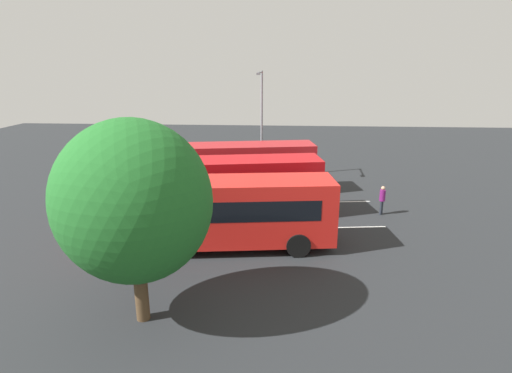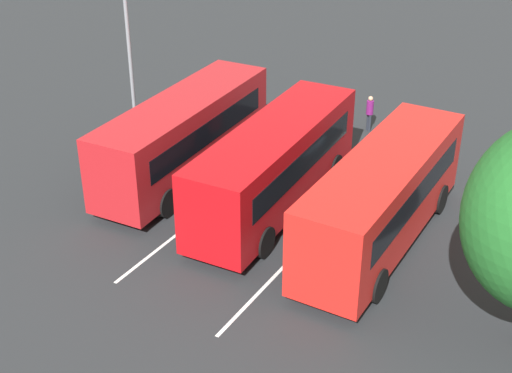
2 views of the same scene
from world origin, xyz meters
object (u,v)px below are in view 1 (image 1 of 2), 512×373
pedestrian (382,198)px  bus_center_left (235,185)px  bus_center_right (242,166)px  depot_tree (133,202)px  street_lamp (261,118)px  bus_far_left (229,211)px

pedestrian → bus_center_left: bearing=35.4°
pedestrian → bus_center_right: bearing=6.9°
pedestrian → depot_tree: depot_tree is taller
bus_center_right → bus_center_left: bearing=-99.0°
street_lamp → depot_tree: street_lamp is taller
bus_far_left → bus_center_right: size_ratio=1.00×
bus_far_left → depot_tree: (-2.16, -5.69, 2.30)m
bus_center_right → pedestrian: bus_center_right is taller
bus_far_left → pedestrian: 9.40m
bus_far_left → bus_center_right: (-0.30, 8.55, 0.00)m
pedestrian → depot_tree: 15.00m
bus_center_right → depot_tree: size_ratio=1.46×
pedestrian → street_lamp: 10.85m
bus_far_left → bus_center_right: 8.55m
bus_far_left → bus_center_left: bearing=86.0°
pedestrian → street_lamp: (-7.20, 7.33, 3.49)m
bus_far_left → street_lamp: 12.56m
depot_tree → bus_far_left: bearing=69.2°
bus_far_left → depot_tree: 6.50m
bus_center_left → street_lamp: size_ratio=1.26×
bus_far_left → depot_tree: bearing=-118.0°
bus_center_right → depot_tree: depot_tree is taller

